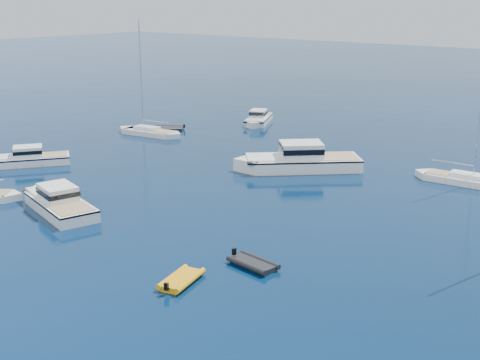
{
  "coord_description": "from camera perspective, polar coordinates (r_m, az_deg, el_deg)",
  "views": [
    {
      "loc": [
        36.51,
        -14.99,
        16.94
      ],
      "look_at": [
        4.7,
        24.41,
        2.2
      ],
      "focal_mm": 47.66,
      "sensor_mm": 36.0,
      "label": 1
    }
  ],
  "objects": [
    {
      "name": "tender_grey_far",
      "position": [
        84.1,
        -6.38,
        4.51
      ],
      "size": [
        4.63,
        4.08,
        0.95
      ],
      "primitive_type": null,
      "rotation": [
        0.0,
        0.0,
        2.15
      ],
      "color": "black",
      "rests_on": "ground"
    },
    {
      "name": "tender_yellow",
      "position": [
        39.62,
        -5.26,
        -9.16
      ],
      "size": [
        2.73,
        3.87,
        0.95
      ],
      "primitive_type": null,
      "rotation": [
        0.0,
        0.0,
        0.25
      ],
      "color": "orange",
      "rests_on": "ground"
    },
    {
      "name": "sailboat_centre",
      "position": [
        63.12,
        19.28,
        -0.27
      ],
      "size": [
        9.74,
        3.05,
        14.13
      ],
      "primitive_type": null,
      "rotation": [
        0.0,
        0.0,
        4.77
      ],
      "color": "white",
      "rests_on": "ground"
    },
    {
      "name": "motor_cruiser_distant",
      "position": [
        64.55,
        5.22,
        0.95
      ],
      "size": [
        12.78,
        12.48,
        3.59
      ],
      "primitive_type": null,
      "rotation": [
        0.0,
        0.0,
        2.33
      ],
      "color": "white",
      "rests_on": "ground"
    },
    {
      "name": "sailboat_far_l",
      "position": [
        81.12,
        -8.09,
        4.01
      ],
      "size": [
        10.16,
        4.06,
        14.52
      ],
      "primitive_type": null,
      "rotation": [
        0.0,
        0.0,
        1.73
      ],
      "color": "silver",
      "rests_on": "ground"
    },
    {
      "name": "motor_cruiser_centre",
      "position": [
        54.25,
        -15.95,
        -2.62
      ],
      "size": [
        11.13,
        5.94,
        2.8
      ],
      "primitive_type": null,
      "rotation": [
        0.0,
        0.0,
        1.3
      ],
      "color": "white",
      "rests_on": "ground"
    },
    {
      "name": "motor_cruiser_left",
      "position": [
        69.72,
        -18.52,
        1.31
      ],
      "size": [
        7.81,
        9.46,
        2.49
      ],
      "primitive_type": null,
      "rotation": [
        0.0,
        0.0,
        2.53
      ],
      "color": "white",
      "rests_on": "ground"
    },
    {
      "name": "tender_grey_near",
      "position": [
        41.68,
        1.18,
        -7.76
      ],
      "size": [
        3.77,
        2.37,
        0.95
      ],
      "primitive_type": null,
      "rotation": [
        0.0,
        0.0,
        4.59
      ],
      "color": "black",
      "rests_on": "ground"
    },
    {
      "name": "motor_cruiser_horizon",
      "position": [
        87.81,
        1.63,
        5.1
      ],
      "size": [
        6.43,
        9.25,
        2.35
      ],
      "primitive_type": null,
      "rotation": [
        0.0,
        0.0,
        3.6
      ],
      "color": "silver",
      "rests_on": "ground"
    }
  ]
}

